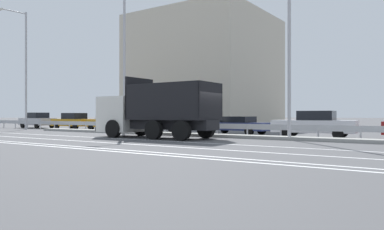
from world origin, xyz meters
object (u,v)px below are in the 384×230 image
at_px(street_lamp_2, 288,28).
at_px(parked_car_3, 165,122).
at_px(street_lamp_1, 123,54).
at_px(parked_car_2, 108,122).
at_px(median_road_sign, 153,117).
at_px(parked_car_5, 315,124).
at_px(parked_car_1, 74,121).
at_px(parked_car_4, 236,125).
at_px(dump_truck, 144,116).
at_px(street_lamp_0, 24,65).
at_px(parked_car_0, 37,120).

height_order(street_lamp_2, parked_car_3, street_lamp_2).
bearing_deg(street_lamp_1, parked_car_2, 147.81).
distance_m(median_road_sign, parked_car_5, 10.42).
xyz_separation_m(median_road_sign, street_lamp_2, (9.55, -0.23, 4.73)).
distance_m(parked_car_1, parked_car_4, 16.98).
bearing_deg(dump_truck, parked_car_2, 56.52).
distance_m(street_lamp_2, parked_car_4, 8.00).
bearing_deg(median_road_sign, parked_car_2, 158.02).
relative_size(street_lamp_0, street_lamp_1, 1.02).
bearing_deg(parked_car_5, street_lamp_0, 91.78).
bearing_deg(parked_car_3, median_road_sign, -157.39).
distance_m(parked_car_1, parked_car_3, 10.95).
bearing_deg(street_lamp_1, parked_car_4, 23.41).
bearing_deg(parked_car_3, parked_car_5, -92.91).
xyz_separation_m(street_lamp_2, parked_car_3, (-10.94, 3.27, -5.15)).
relative_size(street_lamp_2, parked_car_0, 2.51).
relative_size(dump_truck, street_lamp_0, 0.71).
bearing_deg(street_lamp_0, dump_truck, -8.81).
bearing_deg(parked_car_0, parked_car_3, -87.04).
xyz_separation_m(parked_car_1, parked_car_3, (10.95, -0.05, 0.01)).
distance_m(median_road_sign, street_lamp_0, 15.90).
distance_m(parked_car_3, parked_car_4, 6.03).
bearing_deg(dump_truck, parked_car_4, -28.10).
bearing_deg(median_road_sign, parked_car_4, 35.03).
bearing_deg(parked_car_1, parked_car_2, -92.35).
bearing_deg(parked_car_0, dump_truck, -103.58).
relative_size(parked_car_0, parked_car_2, 1.01).
height_order(dump_truck, street_lamp_2, street_lamp_2).
relative_size(street_lamp_0, parked_car_0, 2.47).
relative_size(median_road_sign, parked_car_4, 0.45).
distance_m(street_lamp_1, parked_car_5, 14.01).
relative_size(parked_car_1, parked_car_5, 0.88).
height_order(median_road_sign, street_lamp_0, street_lamp_0).
relative_size(street_lamp_2, parked_car_4, 2.20).
bearing_deg(dump_truck, parked_car_0, 72.35).
relative_size(street_lamp_2, parked_car_3, 2.52).
height_order(street_lamp_0, street_lamp_1, street_lamp_0).
relative_size(street_lamp_1, parked_car_5, 2.17).
height_order(street_lamp_2, parked_car_5, street_lamp_2).
xyz_separation_m(median_road_sign, parked_car_2, (-7.67, 3.09, -0.49)).
distance_m(street_lamp_2, parked_car_2, 18.30).
relative_size(parked_car_0, parked_car_3, 1.01).
height_order(parked_car_2, parked_car_3, parked_car_3).
bearing_deg(street_lamp_2, parked_car_3, 163.36).
height_order(parked_car_3, parked_car_5, parked_car_5).
relative_size(street_lamp_0, street_lamp_2, 0.98).
height_order(median_road_sign, parked_car_1, median_road_sign).
distance_m(parked_car_0, parked_car_5, 27.84).
bearing_deg(parked_car_5, street_lamp_1, 97.47).
bearing_deg(parked_car_1, parked_car_3, -92.75).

